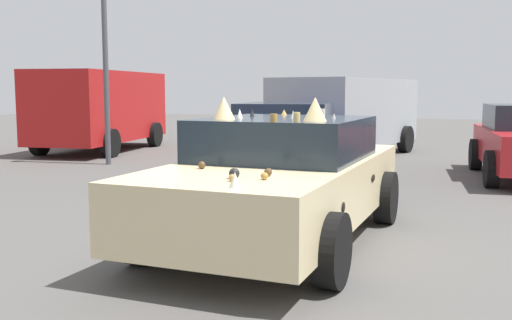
# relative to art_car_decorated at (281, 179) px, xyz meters

# --- Properties ---
(ground_plane) EXTENTS (60.00, 60.00, 0.00)m
(ground_plane) POSITION_rel_art_car_decorated_xyz_m (-0.02, -0.00, -0.70)
(ground_plane) COLOR #514F4C
(art_car_decorated) EXTENTS (4.40, 2.21, 1.61)m
(art_car_decorated) POSITION_rel_art_car_decorated_xyz_m (0.00, 0.00, 0.00)
(art_car_decorated) COLOR beige
(art_car_decorated) RESTS_ON ground
(parked_van_row_back_center) EXTENTS (5.19, 2.93, 2.18)m
(parked_van_row_back_center) POSITION_rel_art_car_decorated_xyz_m (7.17, 8.24, 0.52)
(parked_van_row_back_center) COLOR #B21919
(parked_van_row_back_center) RESTS_ON ground
(parked_van_near_right) EXTENTS (5.14, 2.90, 1.97)m
(parked_van_near_right) POSITION_rel_art_car_decorated_xyz_m (8.87, 1.69, 0.41)
(parked_van_near_right) COLOR #9EA3A8
(parked_van_near_right) RESTS_ON ground
(parked_sedan_behind_right) EXTENTS (4.41, 2.67, 1.44)m
(parked_sedan_behind_right) POSITION_rel_art_car_decorated_xyz_m (4.17, 1.60, 0.03)
(parked_sedan_behind_right) COLOR navy
(parked_sedan_behind_right) RESTS_ON ground
(lot_lamp_post) EXTENTS (0.28, 0.28, 4.96)m
(lot_lamp_post) POSITION_rel_art_car_decorated_xyz_m (4.77, 6.13, 2.25)
(lot_lamp_post) COLOR #4C4C51
(lot_lamp_post) RESTS_ON ground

